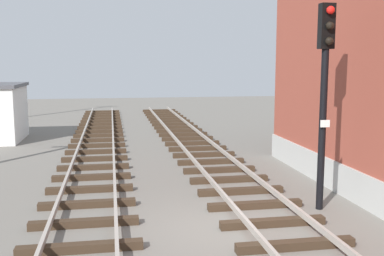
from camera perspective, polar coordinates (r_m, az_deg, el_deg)
ground_plane at (r=10.72m, az=4.50°, el=-12.42°), size 80.00×80.00×0.00m
track_near_building at (r=10.98m, az=10.01°, el=-11.33°), size 2.50×52.18×0.32m
track_centre at (r=10.39m, az=-13.46°, el=-12.56°), size 2.50×52.18×0.32m
signal_mast at (r=11.93m, az=16.15°, el=5.46°), size 0.36×0.40×5.19m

